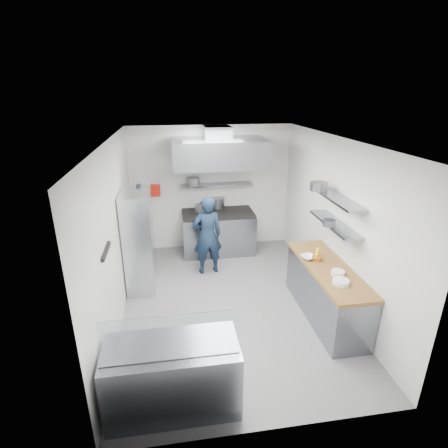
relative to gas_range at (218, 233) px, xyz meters
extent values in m
plane|color=#5D5D60|center=(-0.10, -2.10, -0.45)|extent=(5.00, 5.00, 0.00)
plane|color=silver|center=(-0.10, -2.10, 2.35)|extent=(5.00, 5.00, 0.00)
cube|color=white|center=(-0.10, 0.40, 0.95)|extent=(3.60, 2.80, 0.02)
cube|color=white|center=(-0.10, -4.60, 0.95)|extent=(3.60, 2.80, 0.02)
cube|color=white|center=(-1.90, -2.10, 0.95)|extent=(2.80, 5.00, 0.02)
cube|color=white|center=(1.70, -2.10, 0.95)|extent=(2.80, 5.00, 0.02)
cube|color=gray|center=(0.00, 0.00, 0.00)|extent=(1.60, 0.80, 0.90)
cube|color=black|center=(0.00, 0.00, 0.48)|extent=(1.57, 0.78, 0.06)
cylinder|color=slate|center=(-0.37, -0.05, 0.61)|extent=(0.29, 0.29, 0.20)
cylinder|color=slate|center=(0.03, 0.32, 0.63)|extent=(0.34, 0.34, 0.24)
cube|color=gray|center=(0.00, 0.24, 1.07)|extent=(1.60, 0.30, 0.04)
cylinder|color=slate|center=(-0.52, 0.18, 1.18)|extent=(0.28, 0.28, 0.18)
cube|color=gray|center=(0.00, -0.18, 1.85)|extent=(1.90, 1.15, 0.55)
cube|color=slate|center=(0.00, 0.05, 2.23)|extent=(0.55, 0.55, 0.24)
cube|color=red|center=(-1.35, 0.34, 0.97)|extent=(0.22, 0.10, 0.26)
imported|color=#111F33|center=(-0.34, -0.93, 0.35)|extent=(0.64, 0.47, 1.60)
cube|color=silver|center=(-1.63, -1.27, 0.48)|extent=(0.50, 0.90, 1.85)
cube|color=white|center=(-1.63, -1.06, 0.35)|extent=(0.17, 0.22, 0.20)
cube|color=yellow|center=(-1.63, -0.66, 0.85)|extent=(0.15, 0.19, 0.17)
cylinder|color=black|center=(-1.58, -0.92, 1.35)|extent=(0.10, 0.10, 0.18)
cube|color=black|center=(-1.88, -3.00, 1.10)|extent=(0.04, 0.55, 0.05)
cube|color=gray|center=(1.38, -2.70, -0.03)|extent=(0.62, 2.00, 0.84)
cube|color=brown|center=(1.38, -2.70, 0.42)|extent=(0.65, 2.04, 0.06)
cylinder|color=white|center=(1.32, -3.21, 0.48)|extent=(0.24, 0.24, 0.06)
cylinder|color=white|center=(1.40, -2.96, 0.48)|extent=(0.20, 0.20, 0.06)
cylinder|color=#D37C3B|center=(1.28, -2.45, 0.48)|extent=(0.16, 0.16, 0.06)
cylinder|color=yellow|center=(1.31, -2.39, 0.54)|extent=(0.06, 0.06, 0.18)
imported|color=white|center=(1.15, -2.39, 0.48)|extent=(0.29, 0.29, 0.06)
cube|color=gray|center=(1.54, -2.40, 1.05)|extent=(0.30, 1.30, 0.04)
cube|color=gray|center=(1.54, -2.40, 1.47)|extent=(0.30, 1.30, 0.04)
cylinder|color=slate|center=(1.39, -2.52, 1.12)|extent=(0.20, 0.20, 0.10)
cylinder|color=slate|center=(1.41, -1.98, 1.56)|extent=(0.29, 0.29, 0.14)
cube|color=gray|center=(-1.10, -4.10, -0.03)|extent=(1.50, 0.70, 0.85)
cube|color=silver|center=(-1.10, -4.22, 0.62)|extent=(1.47, 0.19, 0.42)
camera|label=1|loc=(-1.00, -7.26, 3.04)|focal=28.00mm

